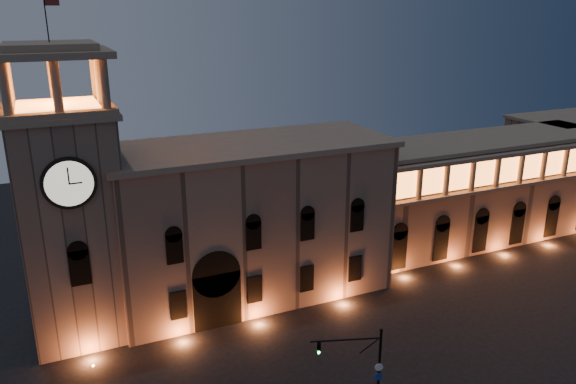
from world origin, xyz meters
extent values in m
cube|color=#795F4F|center=(-2.00, 22.00, 8.50)|extent=(30.00, 12.00, 17.00)
cube|color=#87715D|center=(-2.00, 22.00, 17.30)|extent=(30.80, 12.80, 0.60)
cube|color=black|center=(-8.00, 16.60, 3.00)|extent=(5.00, 1.40, 6.00)
cylinder|color=black|center=(-8.00, 16.60, 6.00)|extent=(5.00, 1.40, 5.00)
cube|color=orange|center=(-8.00, 16.40, 2.80)|extent=(4.20, 0.20, 5.00)
cube|color=#795F4F|center=(-20.50, 21.00, 11.00)|extent=(9.00, 9.00, 22.00)
cube|color=#87715D|center=(-20.50, 21.00, 22.25)|extent=(9.80, 9.80, 0.50)
cylinder|color=black|center=(-20.50, 16.32, 17.00)|extent=(4.60, 0.35, 4.60)
cylinder|color=beige|center=(-20.50, 16.18, 17.00)|extent=(4.00, 0.12, 4.00)
cube|color=#87715D|center=(-20.50, 21.00, 22.75)|extent=(9.40, 9.40, 0.50)
cube|color=orange|center=(-20.50, 21.00, 23.05)|extent=(6.80, 6.80, 0.15)
cylinder|color=#87715D|center=(-24.30, 17.20, 25.10)|extent=(0.76, 0.76, 4.20)
cylinder|color=#87715D|center=(-20.50, 17.20, 25.10)|extent=(0.76, 0.76, 4.20)
cylinder|color=#87715D|center=(-16.70, 17.20, 25.10)|extent=(0.76, 0.76, 4.20)
cylinder|color=#87715D|center=(-24.30, 24.80, 25.10)|extent=(0.76, 0.76, 4.20)
cylinder|color=#87715D|center=(-20.50, 24.80, 25.10)|extent=(0.76, 0.76, 4.20)
cylinder|color=#87715D|center=(-16.70, 24.80, 25.10)|extent=(0.76, 0.76, 4.20)
cylinder|color=#87715D|center=(-24.30, 21.00, 25.10)|extent=(0.76, 0.76, 4.20)
cylinder|color=#87715D|center=(-16.70, 21.00, 25.10)|extent=(0.76, 0.76, 4.20)
cube|color=#87715D|center=(-20.50, 21.00, 27.50)|extent=(9.80, 9.80, 0.60)
cube|color=#87715D|center=(-20.50, 21.00, 28.10)|extent=(7.50, 7.50, 0.60)
cylinder|color=black|center=(-20.50, 21.00, 30.40)|extent=(0.10, 0.10, 4.00)
plane|color=maroon|center=(-19.90, 21.00, 31.80)|extent=(1.20, 0.00, 1.20)
cube|color=brown|center=(32.00, 24.00, 7.00)|extent=(40.00, 10.00, 14.00)
cube|color=#87715D|center=(32.00, 24.00, 14.25)|extent=(40.60, 10.60, 0.50)
cube|color=#87715D|center=(32.00, 18.50, 9.30)|extent=(40.00, 1.20, 0.40)
cube|color=#87715D|center=(32.00, 18.50, 13.60)|extent=(40.00, 1.40, 0.50)
cube|color=orange|center=(32.00, 19.05, 11.50)|extent=(38.00, 0.15, 3.60)
cylinder|color=#87715D|center=(14.00, 18.50, 11.50)|extent=(0.70, 0.70, 4.00)
cylinder|color=#87715D|center=(18.00, 18.50, 11.50)|extent=(0.70, 0.70, 4.00)
cylinder|color=#87715D|center=(22.00, 18.50, 11.50)|extent=(0.70, 0.70, 4.00)
cylinder|color=#87715D|center=(26.00, 18.50, 11.50)|extent=(0.70, 0.70, 4.00)
cylinder|color=#87715D|center=(30.00, 18.50, 11.50)|extent=(0.70, 0.70, 4.00)
cylinder|color=#87715D|center=(34.00, 18.50, 11.50)|extent=(0.70, 0.70, 4.00)
cylinder|color=#87715D|center=(38.00, 18.50, 11.50)|extent=(0.70, 0.70, 4.00)
cylinder|color=#87715D|center=(42.00, 18.50, 11.50)|extent=(0.70, 0.70, 4.00)
cube|color=brown|center=(58.00, 30.00, 7.00)|extent=(20.00, 12.00, 14.00)
cylinder|color=black|center=(-0.32, -1.76, 3.84)|extent=(0.22, 0.22, 7.69)
sphere|color=black|center=(-0.32, -1.76, 7.80)|extent=(0.31, 0.31, 0.31)
cylinder|color=black|center=(-2.92, -0.89, 7.14)|extent=(5.25, 1.87, 0.13)
cube|color=black|center=(-4.90, -0.23, 6.59)|extent=(0.41, 0.40, 0.93)
cylinder|color=#0CE53F|center=(-4.95, -0.39, 6.28)|extent=(0.22, 0.15, 0.20)
cylinder|color=silver|center=(-0.42, -1.89, 4.61)|extent=(0.64, 0.25, 0.66)
cylinder|color=navy|center=(-0.42, -1.89, 3.73)|extent=(0.64, 0.25, 0.66)
camera|label=1|loc=(-22.07, -32.95, 31.21)|focal=35.00mm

